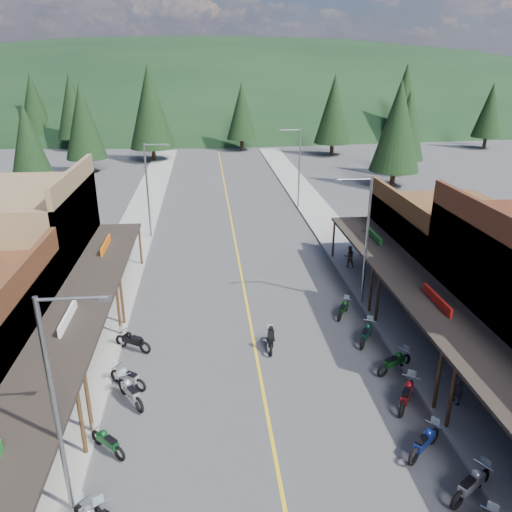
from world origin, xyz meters
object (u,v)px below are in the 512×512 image
object	(u,v)px
streetlight_1	(149,187)
bike_east_10	(343,308)
bike_east_8	(395,361)
rider_on_bike	(271,339)
bike_west_7	(130,391)
bike_west_8	(128,376)
bike_west_6	(107,441)
pedestrian_east_b	(349,256)
bike_east_9	(366,332)
streetlight_2	(365,237)
pine_6	(490,110)
streetlight_3	(298,165)
shop_west_3	(21,245)
bike_east_5	(472,483)
pine_2	(150,106)
pine_4	(334,109)
streetlight_0	(59,402)
pine_8	(28,139)
bike_east_6	(425,441)
pine_10	(83,122)
pine_3	(242,111)
pine_5	(405,98)
pedestrian_east_a	(459,386)
pine_1	(72,106)
shop_east_3	(445,244)
bike_west_9	(133,340)
bike_east_7	(407,393)
pine_7	(34,103)
pine_9	(407,125)

from	to	relation	value
streetlight_1	bike_east_10	xyz separation A→B (m)	(12.49, -15.42, -3.92)
bike_east_8	rider_on_bike	xyz separation A→B (m)	(-5.70, 2.68, -0.03)
bike_west_7	bike_west_8	xyz separation A→B (m)	(-0.29, 1.20, -0.06)
bike_west_6	bike_west_8	size ratio (longest dim) A/B	0.94
pedestrian_east_b	bike_east_9	bearing A→B (deg)	81.57
streetlight_2	pine_6	bearing A→B (deg)	55.11
streetlight_3	rider_on_bike	distance (m)	27.54
shop_west_3	bike_east_5	world-z (taller)	shop_west_3
pine_2	bike_east_10	world-z (taller)	pine_2
bike_west_6	pine_4	bearing A→B (deg)	22.19
streetlight_0	bike_east_9	xyz separation A→B (m)	(12.93, 9.54, -3.84)
pine_6	bike_east_9	size ratio (longest dim) A/B	5.10
pine_8	bike_east_6	world-z (taller)	pine_8
bike_east_10	bike_east_6	bearing A→B (deg)	-57.14
bike_west_7	pine_10	bearing A→B (deg)	70.63
pine_8	bike_east_8	xyz separation A→B (m)	(28.50, -39.25, -5.36)
pine_3	pine_5	xyz separation A→B (m)	(30.00, 6.00, 1.51)
pine_4	bike_east_10	xyz separation A→B (m)	(-12.46, -53.42, -6.69)
streetlight_2	pedestrian_east_a	size ratio (longest dim) A/B	4.59
bike_east_10	pedestrian_east_b	size ratio (longest dim) A/B	1.18
pine_5	pine_10	world-z (taller)	pine_5
streetlight_3	pine_1	size ratio (longest dim) A/B	0.64
shop_east_3	pine_8	world-z (taller)	pine_8
bike_east_6	bike_east_9	world-z (taller)	bike_east_6
pine_5	bike_east_6	bearing A→B (deg)	-110.28
streetlight_2	bike_west_9	distance (m)	14.41
pine_6	pine_10	xyz separation A→B (m)	(-64.00, -14.00, 0.30)
pine_5	rider_on_bike	bearing A→B (deg)	-115.83
shop_east_3	pine_4	distance (m)	49.11
streetlight_0	bike_east_10	size ratio (longest dim) A/B	4.21
pine_2	pine_4	bearing A→B (deg)	4.09
bike_west_8	bike_east_7	world-z (taller)	bike_east_7
bike_east_8	bike_west_7	bearing A→B (deg)	-111.88
pine_8	rider_on_bike	bearing A→B (deg)	-58.05
bike_east_8	pine_3	bearing A→B (deg)	155.13
pine_7	bike_east_5	size ratio (longest dim) A/B	5.63
bike_west_6	rider_on_bike	xyz separation A→B (m)	(7.17, 6.77, 0.03)
bike_east_7	bike_west_8	bearing A→B (deg)	-158.58
bike_west_6	pine_7	bearing A→B (deg)	61.14
bike_east_7	pedestrian_east_b	size ratio (longest dim) A/B	1.44
pine_10	bike_east_5	size ratio (longest dim) A/B	5.22
pine_5	pine_1	bearing A→B (deg)	-178.03
bike_west_9	pine_2	bearing A→B (deg)	34.95
pine_9	shop_east_3	bearing A→B (deg)	-106.91
shop_west_3	shop_east_3	bearing A→B (deg)	0.00
pine_2	bike_east_7	bearing A→B (deg)	-74.92
pine_7	bike_east_7	xyz separation A→B (m)	(38.11, -77.79, -6.57)
shop_west_3	streetlight_1	xyz separation A→B (m)	(6.83, 10.70, 0.94)
pine_6	pedestrian_east_a	size ratio (longest dim) A/B	6.31
pine_5	pine_10	bearing A→B (deg)	-157.07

